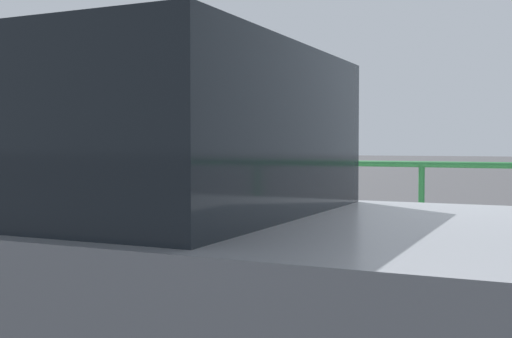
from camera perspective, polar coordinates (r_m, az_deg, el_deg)
name	(u,v)px	position (r m, az deg, el deg)	size (l,w,h in m)	color
sidewalk_curb	(381,316)	(5.33, 10.97, -12.61)	(36.00, 3.22, 0.15)	#ADA8A0
parking_meter	(310,180)	(4.12, 4.78, -0.94)	(0.16, 0.17, 1.49)	slate
pedestrian_at_meter	(230,194)	(4.62, -2.29, -2.24)	(0.66, 0.46, 1.64)	black
parked_hatchback_gray	(100,261)	(2.94, -13.52, -7.87)	(4.04, 1.85, 1.81)	slate
background_railing	(421,193)	(6.59, 14.34, -2.04)	(24.06, 0.06, 1.12)	#1E602D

